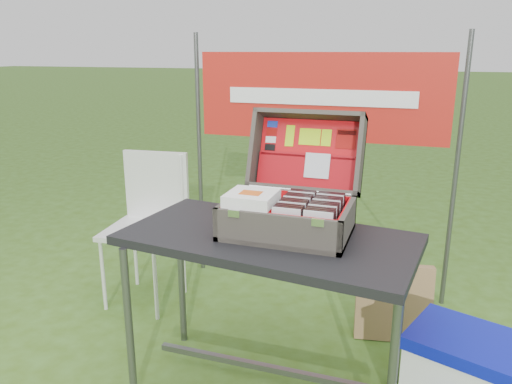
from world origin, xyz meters
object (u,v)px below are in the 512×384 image
(suitcase, at_px, (292,177))
(cardboard_box, at_px, (393,303))
(chair, at_px, (142,232))
(cooler, at_px, (466,380))
(table, at_px, (268,316))

(suitcase, distance_m, cardboard_box, 1.10)
(chair, xyz_separation_m, cardboard_box, (1.55, 0.07, -0.26))
(chair, relative_size, cardboard_box, 2.18)
(cooler, distance_m, cardboard_box, 0.69)
(cooler, bearing_deg, table, -155.72)
(table, bearing_deg, suitcase, 61.93)
(cooler, bearing_deg, cardboard_box, 139.81)
(cardboard_box, bearing_deg, suitcase, -139.07)
(suitcase, bearing_deg, cardboard_box, 50.56)
(cooler, distance_m, chair, 1.99)
(cooler, height_order, chair, chair)
(suitcase, bearing_deg, cooler, -2.52)
(suitcase, xyz_separation_m, cardboard_box, (0.46, 0.56, -0.82))
(suitcase, relative_size, cooler, 1.15)
(table, distance_m, chair, 1.19)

